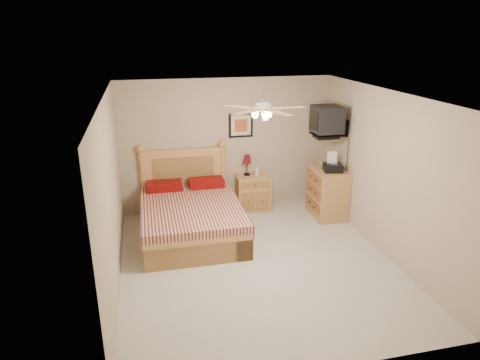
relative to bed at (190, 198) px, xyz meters
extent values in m
plane|color=#ADA69C|center=(0.85, -1.12, -0.69)|extent=(4.50, 4.50, 0.00)
cube|color=white|center=(0.85, -1.12, 1.81)|extent=(4.00, 4.50, 0.04)
cube|color=tan|center=(0.85, 1.13, 0.56)|extent=(4.00, 0.04, 2.50)
cube|color=tan|center=(0.85, -3.37, 0.56)|extent=(4.00, 0.04, 2.50)
cube|color=tan|center=(-1.15, -1.12, 0.56)|extent=(0.04, 4.50, 2.50)
cube|color=tan|center=(2.85, -1.12, 0.56)|extent=(0.04, 4.50, 2.50)
cube|color=#AE8039|center=(1.31, 0.88, -0.35)|extent=(0.65, 0.50, 0.68)
imported|color=silver|center=(1.37, 0.85, 0.10)|extent=(0.10, 0.10, 0.21)
cube|color=black|center=(1.12, 1.11, 0.93)|extent=(0.46, 0.04, 0.46)
cube|color=#A3643A|center=(2.58, 0.25, -0.22)|extent=(0.57, 0.80, 0.93)
imported|color=#AEA18C|center=(2.49, 0.49, 0.25)|extent=(0.20, 0.26, 0.02)
imported|color=gray|center=(2.52, 0.50, 0.27)|extent=(0.29, 0.32, 0.02)
camera|label=1|loc=(-0.67, -6.59, 2.64)|focal=32.00mm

